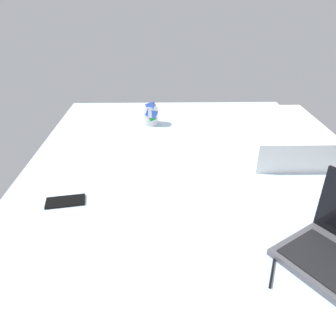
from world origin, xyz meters
The scene contains 5 objects.
bed_mattress centered at (0.00, 0.00, 9.00)cm, with size 180.00×140.00×18.00cm, color silver.
snack_cup centered at (-49.95, -16.10, 24.04)cm, with size 9.84×9.00×13.89cm.
cell_phone centered at (28.28, -45.28, 18.40)cm, with size 6.80×14.00×0.80cm, color black.
pillow centered at (-17.32, 48.00, 24.50)cm, with size 52.00×36.00×13.00cm, color white.
charger_cable centered at (60.85, 21.54, 18.30)cm, with size 17.00×0.60×0.60cm, color black.
Camera 1 is at (126.68, -9.54, 86.64)cm, focal length 34.57 mm.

